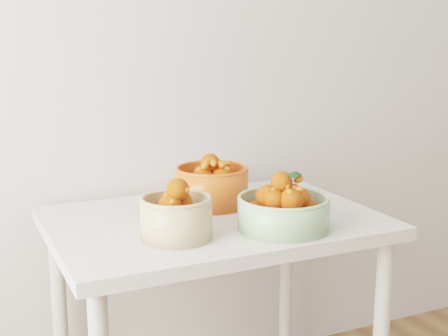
{
  "coord_description": "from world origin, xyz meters",
  "views": [
    {
      "loc": [
        -1.02,
        -0.1,
        1.32
      ],
      "look_at": [
        -0.27,
        1.53,
        0.92
      ],
      "focal_mm": 50.0,
      "sensor_mm": 36.0,
      "label": 1
    }
  ],
  "objects": [
    {
      "name": "table",
      "position": [
        -0.27,
        1.6,
        0.65
      ],
      "size": [
        1.0,
        0.7,
        0.75
      ],
      "color": "silver",
      "rests_on": "ground"
    },
    {
      "name": "bowl_cream",
      "position": [
        -0.45,
        1.46,
        0.82
      ],
      "size": [
        0.24,
        0.24,
        0.17
      ],
      "rotation": [
        0.0,
        0.0,
        0.21
      ],
      "color": "tan",
      "rests_on": "table"
    },
    {
      "name": "bowl_green",
      "position": [
        -0.14,
        1.4,
        0.81
      ],
      "size": [
        0.27,
        0.27,
        0.17
      ],
      "rotation": [
        0.0,
        0.0,
        0.0
      ],
      "color": "#93BC87",
      "rests_on": "table"
    },
    {
      "name": "bowl_orange",
      "position": [
        -0.22,
        1.72,
        0.82
      ],
      "size": [
        0.25,
        0.25,
        0.17
      ],
      "rotation": [
        0.0,
        0.0,
        0.04
      ],
      "color": "#EA4E1B",
      "rests_on": "table"
    }
  ]
}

